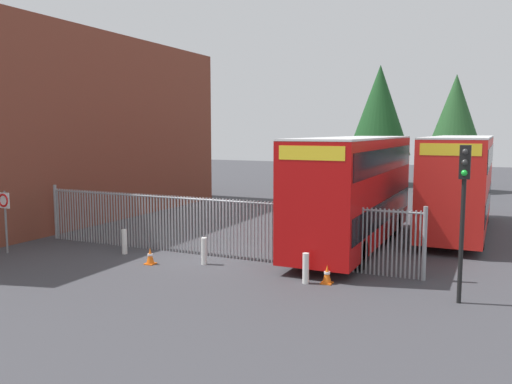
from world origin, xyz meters
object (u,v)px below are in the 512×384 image
(bollard_near_left, at_px, (124,242))
(bollard_center_front, at_px, (204,251))
(traffic_cone_by_gate, at_px, (327,274))
(traffic_cone_mid_forecourt, at_px, (150,256))
(speed_limit_sign_post, at_px, (4,207))
(traffic_light_kerbside, at_px, (464,195))
(bollard_near_right, at_px, (306,268))
(double_decker_bus_near_gate, at_px, (355,187))
(double_decker_bus_behind_fence_left, at_px, (459,180))

(bollard_near_left, relative_size, bollard_center_front, 1.00)
(bollard_center_front, relative_size, traffic_cone_by_gate, 1.61)
(traffic_cone_mid_forecourt, xyz_separation_m, speed_limit_sign_post, (-6.02, -0.94, 1.49))
(traffic_cone_mid_forecourt, xyz_separation_m, traffic_light_kerbside, (10.18, 0.08, 2.70))
(traffic_light_kerbside, bearing_deg, bollard_near_left, 176.18)
(speed_limit_sign_post, bearing_deg, bollard_center_front, 12.55)
(bollard_center_front, bearing_deg, bollard_near_right, -9.91)
(double_decker_bus_near_gate, bearing_deg, speed_limit_sign_post, -150.24)
(bollard_near_right, xyz_separation_m, traffic_cone_by_gate, (0.61, 0.25, -0.19))
(double_decker_bus_behind_fence_left, distance_m, traffic_cone_by_gate, 11.07)
(bollard_near_left, distance_m, bollard_near_right, 7.63)
(double_decker_bus_near_gate, xyz_separation_m, traffic_cone_mid_forecourt, (-5.77, -5.81, -2.13))
(double_decker_bus_behind_fence_left, height_order, traffic_cone_mid_forecourt, double_decker_bus_behind_fence_left)
(double_decker_bus_behind_fence_left, bearing_deg, traffic_light_kerbside, -85.58)
(bollard_near_right, height_order, traffic_cone_by_gate, bollard_near_right)
(bollard_center_front, distance_m, traffic_cone_by_gate, 4.66)
(bollard_near_right, bearing_deg, double_decker_bus_near_gate, 89.81)
(double_decker_bus_behind_fence_left, bearing_deg, bollard_near_right, -108.59)
(bollard_near_left, xyz_separation_m, bollard_center_front, (3.56, -0.09, 0.00))
(bollard_center_front, xyz_separation_m, bollard_near_right, (4.03, -0.70, 0.00))
(bollard_near_right, bearing_deg, bollard_near_left, 174.00)
(traffic_light_kerbside, bearing_deg, bollard_near_right, 179.94)
(bollard_near_right, relative_size, traffic_cone_mid_forecourt, 1.61)
(traffic_cone_by_gate, xyz_separation_m, traffic_cone_mid_forecourt, (-6.36, -0.33, 0.00))
(speed_limit_sign_post, relative_size, traffic_light_kerbside, 0.56)
(bollard_near_left, bearing_deg, double_decker_bus_near_gate, 32.93)
(traffic_cone_by_gate, bearing_deg, double_decker_bus_behind_fence_left, 74.02)
(bollard_near_left, height_order, traffic_light_kerbside, traffic_light_kerbside)
(bollard_near_right, distance_m, traffic_cone_mid_forecourt, 5.76)
(bollard_near_right, bearing_deg, traffic_cone_by_gate, 22.33)
(traffic_light_kerbside, bearing_deg, traffic_cone_mid_forecourt, -179.54)
(bollard_near_right, relative_size, traffic_cone_by_gate, 1.61)
(bollard_near_left, bearing_deg, traffic_light_kerbside, -3.82)
(double_decker_bus_behind_fence_left, distance_m, bollard_near_left, 15.06)
(traffic_cone_mid_forecourt, bearing_deg, bollard_near_left, 154.26)
(double_decker_bus_near_gate, distance_m, traffic_cone_by_gate, 5.90)
(double_decker_bus_behind_fence_left, relative_size, bollard_near_left, 11.38)
(double_decker_bus_near_gate, bearing_deg, traffic_cone_by_gate, -83.88)
(double_decker_bus_near_gate, height_order, speed_limit_sign_post, double_decker_bus_near_gate)
(double_decker_bus_behind_fence_left, height_order, traffic_light_kerbside, double_decker_bus_behind_fence_left)
(double_decker_bus_near_gate, distance_m, traffic_light_kerbside, 7.25)
(traffic_cone_mid_forecourt, relative_size, speed_limit_sign_post, 0.25)
(traffic_cone_by_gate, height_order, speed_limit_sign_post, speed_limit_sign_post)
(double_decker_bus_near_gate, xyz_separation_m, traffic_light_kerbside, (4.40, -5.73, 0.56))
(traffic_cone_mid_forecourt, bearing_deg, traffic_cone_by_gate, 3.01)
(bollard_center_front, xyz_separation_m, traffic_cone_mid_forecourt, (-1.73, -0.79, -0.19))
(bollard_near_left, relative_size, traffic_cone_mid_forecourt, 1.61)
(double_decker_bus_behind_fence_left, bearing_deg, traffic_cone_by_gate, -105.98)
(bollard_near_left, bearing_deg, bollard_center_front, -1.52)
(bollard_center_front, xyz_separation_m, traffic_cone_by_gate, (4.63, -0.45, -0.19))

